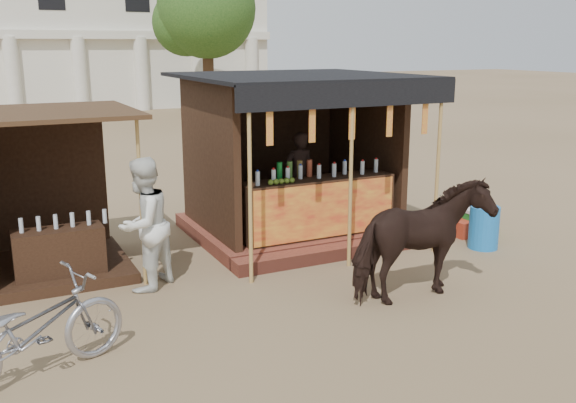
% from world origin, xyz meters
% --- Properties ---
extents(ground, '(120.00, 120.00, 0.00)m').
position_xyz_m(ground, '(0.00, 0.00, 0.00)').
color(ground, '#846B4C').
rests_on(ground, ground).
extents(main_stall, '(3.60, 3.61, 2.78)m').
position_xyz_m(main_stall, '(1.01, 3.36, 1.02)').
color(main_stall, brown).
rests_on(main_stall, ground).
extents(secondary_stall, '(2.40, 2.40, 2.38)m').
position_xyz_m(secondary_stall, '(-3.17, 3.24, 0.85)').
color(secondary_stall, '#352013').
rests_on(secondary_stall, ground).
extents(cow, '(1.92, 0.97, 1.58)m').
position_xyz_m(cow, '(1.15, 0.03, 0.79)').
color(cow, black).
rests_on(cow, ground).
extents(motorbike, '(2.09, 1.33, 1.04)m').
position_xyz_m(motorbike, '(-3.58, 0.05, 0.52)').
color(motorbike, '#9B9BA4').
rests_on(motorbike, ground).
extents(bystander, '(1.12, 1.09, 1.82)m').
position_xyz_m(bystander, '(-1.97, 2.00, 0.91)').
color(bystander, white).
rests_on(bystander, ground).
extents(blue_barrel, '(0.50, 0.50, 0.70)m').
position_xyz_m(blue_barrel, '(3.44, 1.33, 0.35)').
color(blue_barrel, blue).
rests_on(blue_barrel, ground).
extents(red_crate, '(0.38, 0.41, 0.28)m').
position_xyz_m(red_crate, '(3.59, 2.00, 0.14)').
color(red_crate, '#A12F1A').
rests_on(red_crate, ground).
extents(cooler, '(0.66, 0.47, 0.46)m').
position_xyz_m(cooler, '(3.99, 2.13, 0.23)').
color(cooler, '#1C7E2A').
rests_on(cooler, ground).
extents(background_building, '(26.00, 7.45, 8.18)m').
position_xyz_m(background_building, '(-2.00, 29.94, 3.98)').
color(background_building, silver).
rests_on(background_building, ground).
extents(tree, '(4.50, 4.40, 7.00)m').
position_xyz_m(tree, '(5.81, 22.14, 4.63)').
color(tree, '#382314').
rests_on(tree, ground).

